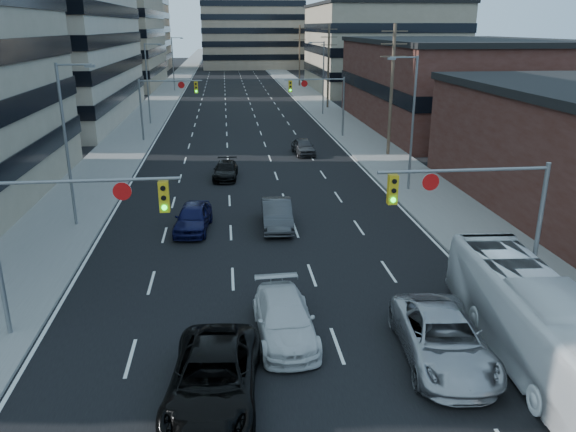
# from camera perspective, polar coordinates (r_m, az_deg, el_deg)

# --- Properties ---
(road_surface) EXTENTS (18.00, 300.00, 0.02)m
(road_surface) POSITION_cam_1_polar(r_m,az_deg,el_deg) (141.54, -5.75, 14.29)
(road_surface) COLOR black
(road_surface) RESTS_ON ground
(sidewalk_left) EXTENTS (5.00, 300.00, 0.15)m
(sidewalk_left) POSITION_cam_1_polar(r_m,az_deg,el_deg) (141.85, -10.54, 14.11)
(sidewalk_left) COLOR slate
(sidewalk_left) RESTS_ON ground
(sidewalk_right) EXTENTS (5.00, 300.00, 0.15)m
(sidewalk_right) POSITION_cam_1_polar(r_m,az_deg,el_deg) (142.16, -0.96, 14.42)
(sidewalk_right) COLOR slate
(sidewalk_right) RESTS_ON ground
(office_left_far) EXTENTS (20.00, 30.00, 16.00)m
(office_left_far) POSITION_cam_1_polar(r_m,az_deg,el_deg) (113.34, -18.38, 16.43)
(office_left_far) COLOR gray
(office_left_far) RESTS_ON ground
(storefront_right_mid) EXTENTS (20.00, 30.00, 9.00)m
(storefront_right_mid) POSITION_cam_1_polar(r_m,az_deg,el_deg) (66.67, 16.93, 12.54)
(storefront_right_mid) COLOR #472119
(storefront_right_mid) RESTS_ON ground
(office_right_far) EXTENTS (22.00, 28.00, 14.00)m
(office_right_far) POSITION_cam_1_polar(r_m,az_deg,el_deg) (102.77, 9.19, 16.40)
(office_right_far) COLOR gray
(office_right_far) RESTS_ON ground
(bg_block_left) EXTENTS (24.00, 24.00, 20.00)m
(bg_block_left) POSITION_cam_1_polar(r_m,az_deg,el_deg) (153.36, -16.98, 17.68)
(bg_block_left) COLOR #ADA089
(bg_block_left) RESTS_ON ground
(bg_block_right) EXTENTS (22.00, 22.00, 12.00)m
(bg_block_right) POSITION_cam_1_polar(r_m,az_deg,el_deg) (145.21, 7.46, 16.70)
(bg_block_right) COLOR gray
(bg_block_right) RESTS_ON ground
(signal_near_left) EXTENTS (6.59, 0.33, 6.00)m
(signal_near_left) POSITION_cam_1_polar(r_m,az_deg,el_deg) (20.94, -21.47, -0.62)
(signal_near_left) COLOR slate
(signal_near_left) RESTS_ON ground
(signal_near_right) EXTENTS (6.59, 0.33, 6.00)m
(signal_near_right) POSITION_cam_1_polar(r_m,az_deg,el_deg) (22.23, 18.76, 0.79)
(signal_near_right) COLOR slate
(signal_near_right) RESTS_ON ground
(signal_far_left) EXTENTS (6.09, 0.33, 6.00)m
(signal_far_left) POSITION_cam_1_polar(r_m,az_deg,el_deg) (56.79, -12.45, 11.75)
(signal_far_left) COLOR slate
(signal_far_left) RESTS_ON ground
(signal_far_right) EXTENTS (6.09, 0.33, 6.00)m
(signal_far_right) POSITION_cam_1_polar(r_m,az_deg,el_deg) (57.29, 3.37, 12.20)
(signal_far_right) COLOR slate
(signal_far_right) RESTS_ON ground
(utility_pole_block) EXTENTS (2.20, 0.28, 11.00)m
(utility_pole_block) POSITION_cam_1_polar(r_m,az_deg,el_deg) (49.43, 10.48, 12.61)
(utility_pole_block) COLOR #4C3D2D
(utility_pole_block) RESTS_ON ground
(utility_pole_midblock) EXTENTS (2.20, 0.28, 11.00)m
(utility_pole_midblock) POSITION_cam_1_polar(r_m,az_deg,el_deg) (78.55, 4.12, 15.03)
(utility_pole_midblock) COLOR #4C3D2D
(utility_pole_midblock) RESTS_ON ground
(utility_pole_distant) EXTENTS (2.20, 0.28, 11.00)m
(utility_pole_distant) POSITION_cam_1_polar(r_m,az_deg,el_deg) (108.16, 1.18, 16.08)
(utility_pole_distant) COLOR #4C3D2D
(utility_pole_distant) RESTS_ON ground
(streetlight_left_near) EXTENTS (2.03, 0.22, 9.00)m
(streetlight_left_near) POSITION_cam_1_polar(r_m,az_deg,el_deg) (32.76, -21.41, 7.36)
(streetlight_left_near) COLOR slate
(streetlight_left_near) RESTS_ON ground
(streetlight_left_mid) EXTENTS (2.03, 0.22, 9.00)m
(streetlight_left_mid) POSITION_cam_1_polar(r_m,az_deg,el_deg) (66.91, -13.98, 13.29)
(streetlight_left_mid) COLOR slate
(streetlight_left_mid) RESTS_ON ground
(streetlight_left_far) EXTENTS (2.03, 0.22, 9.00)m
(streetlight_left_far) POSITION_cam_1_polar(r_m,az_deg,el_deg) (101.64, -11.52, 15.15)
(streetlight_left_far) COLOR slate
(streetlight_left_far) RESTS_ON ground
(streetlight_right_near) EXTENTS (2.03, 0.22, 9.00)m
(streetlight_right_near) POSITION_cam_1_polar(r_m,az_deg,el_deg) (38.56, 12.37, 9.75)
(streetlight_right_near) COLOR slate
(streetlight_right_near) RESTS_ON ground
(streetlight_right_far) EXTENTS (2.03, 0.22, 9.00)m
(streetlight_right_far) POSITION_cam_1_polar(r_m,az_deg,el_deg) (72.39, 3.49, 14.16)
(streetlight_right_far) COLOR slate
(streetlight_right_far) RESTS_ON ground
(black_pickup) EXTENTS (3.16, 5.94, 1.59)m
(black_pickup) POSITION_cam_1_polar(r_m,az_deg,el_deg) (17.62, -7.59, -16.05)
(black_pickup) COLOR black
(black_pickup) RESTS_ON ground
(white_van) EXTENTS (2.22, 5.08, 1.45)m
(white_van) POSITION_cam_1_polar(r_m,az_deg,el_deg) (20.69, -0.35, -10.39)
(white_van) COLOR silver
(white_van) RESTS_ON ground
(silver_suv) EXTENTS (3.19, 6.07, 1.63)m
(silver_suv) POSITION_cam_1_polar(r_m,az_deg,el_deg) (20.02, 15.47, -11.93)
(silver_suv) COLOR #A7A7AB
(silver_suv) RESTS_ON ground
(transit_bus) EXTENTS (3.17, 10.77, 2.96)m
(transit_bus) POSITION_cam_1_polar(r_m,az_deg,el_deg) (20.74, 23.77, -9.69)
(transit_bus) COLOR white
(transit_bus) RESTS_ON ground
(sedan_blue) EXTENTS (2.24, 4.60, 1.51)m
(sedan_blue) POSITION_cam_1_polar(r_m,az_deg,el_deg) (31.47, -9.62, -0.14)
(sedan_blue) COLOR #0D0E34
(sedan_blue) RESTS_ON ground
(sedan_grey_center) EXTENTS (1.78, 4.70, 1.53)m
(sedan_grey_center) POSITION_cam_1_polar(r_m,az_deg,el_deg) (31.55, -1.14, 0.20)
(sedan_grey_center) COLOR #353538
(sedan_grey_center) RESTS_ON ground
(sedan_black_far) EXTENTS (2.06, 4.37, 1.23)m
(sedan_black_far) POSITION_cam_1_polar(r_m,az_deg,el_deg) (42.12, -6.36, 4.64)
(sedan_black_far) COLOR black
(sedan_black_far) RESTS_ON ground
(sedan_grey_right) EXTENTS (1.94, 4.21, 1.40)m
(sedan_grey_right) POSITION_cam_1_polar(r_m,az_deg,el_deg) (49.95, 1.57, 7.07)
(sedan_grey_right) COLOR #303032
(sedan_grey_right) RESTS_ON ground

